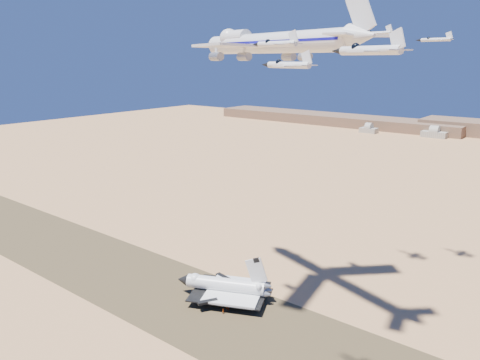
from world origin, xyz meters
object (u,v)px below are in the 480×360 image
Objects in this scene: chase_jet_e at (435,40)px; crew_a at (227,307)px; chase_jet_b at (287,65)px; crew_b at (223,311)px; chase_jet_d at (376,33)px; crew_c at (228,308)px; shuttle at (225,286)px; chase_jet_a at (276,44)px; carrier_747 at (267,43)px; chase_jet_c at (368,50)px.

crew_a is at bearing -111.51° from chase_jet_e.
crew_b is at bearing 155.23° from chase_jet_b.
crew_a is 124.62m from chase_jet_d.
chase_jet_e is at bearing -96.59° from crew_c.
crew_a is (6.44, -6.61, -4.30)m from shuttle.
chase_jet_e is at bearing 98.48° from chase_jet_a.
carrier_747 is at bearing -63.53° from crew_b.
crew_b is 111.29m from chase_jet_a.
crew_b is 139.16m from chase_jet_e.
crew_b is at bearing -110.08° from chase_jet_e.
crew_c is 0.12× the size of chase_jet_e.
carrier_747 is at bearing 140.75° from chase_jet_b.
crew_a is at bearing 153.52° from chase_jet_b.
chase_jet_a is 0.92× the size of chase_jet_e.
chase_jet_c reaches higher than crew_a.
shuttle is 22.14× the size of crew_c.
chase_jet_e is (17.94, 18.17, -2.30)m from chase_jet_d.
chase_jet_b is at bearing 164.07° from chase_jet_c.
shuttle is at bearing 162.12° from chase_jet_c.
chase_jet_c is 0.88× the size of chase_jet_e.
chase_jet_b reaches higher than crew_a.
carrier_747 is 5.75× the size of chase_jet_e.
chase_jet_a is 43.96m from chase_jet_c.
chase_jet_c is (25.85, -19.31, 2.41)m from chase_jet_b.
chase_jet_a is 114.05m from chase_jet_e.
shuttle is 2.52× the size of chase_jet_d.
chase_jet_c is (77.27, -58.04, 95.84)m from crew_b.
crew_c is at bearing -110.88° from chase_jet_e.
shuttle is at bearing 152.67° from chase_jet_b.
carrier_747 is 74.79m from chase_jet_b.
carrier_747 is at bearing 153.80° from chase_jet_c.
carrier_747 reaches higher than chase_jet_e.
crew_c is 0.13× the size of chase_jet_c.
crew_a is 0.12× the size of chase_jet_b.
carrier_747 is 46.68× the size of crew_b.
chase_jet_b is 1.06× the size of chase_jet_c.
crew_c is 124.49m from chase_jet_d.
chase_jet_b is 0.91× the size of chase_jet_d.
crew_b is at bearing -77.35° from shuttle.
crew_a is at bearing -33.16° from crew_b.
crew_c is 112.14m from chase_jet_a.
crew_c is at bearing -88.65° from carrier_747.
chase_jet_d is (26.47, 65.14, 104.55)m from crew_b.
crew_a is 0.11× the size of chase_jet_d.
chase_jet_e is at bearing 76.07° from carrier_747.
crew_b is 0.12× the size of chase_jet_e.
chase_jet_d is 25.64m from chase_jet_e.
chase_jet_c is (34.32, -27.40, -2.15)m from chase_jet_a.
crew_b is at bearing -102.32° from chase_jet_d.
shuttle is 141.96m from chase_jet_c.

